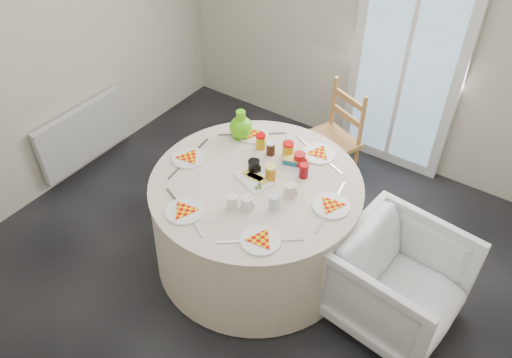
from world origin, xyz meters
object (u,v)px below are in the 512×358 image
Objects in this scene: radiator at (85,134)px; wooden_chair at (329,142)px; table at (256,221)px; green_pitcher at (241,127)px; armchair at (399,281)px.

radiator is 2.27m from wooden_chair.
wooden_chair is at bearing 88.42° from table.
table reaches higher than radiator.
green_pitcher is at bearing 13.01° from radiator.
armchair is (1.10, -1.02, -0.08)m from wooden_chair.
wooden_chair is 0.93m from green_pitcher.
green_pitcher is (1.56, 0.36, 0.49)m from radiator.
green_pitcher is (-1.53, 0.30, 0.48)m from armchair.
wooden_chair is at bearing 63.32° from green_pitcher.
table is 0.74m from green_pitcher.
wooden_chair reaches higher than armchair.
armchair is at bearing -6.75° from green_pitcher.
radiator is 1.97m from table.
table is 1.10m from wooden_chair.
wooden_chair reaches higher than radiator.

